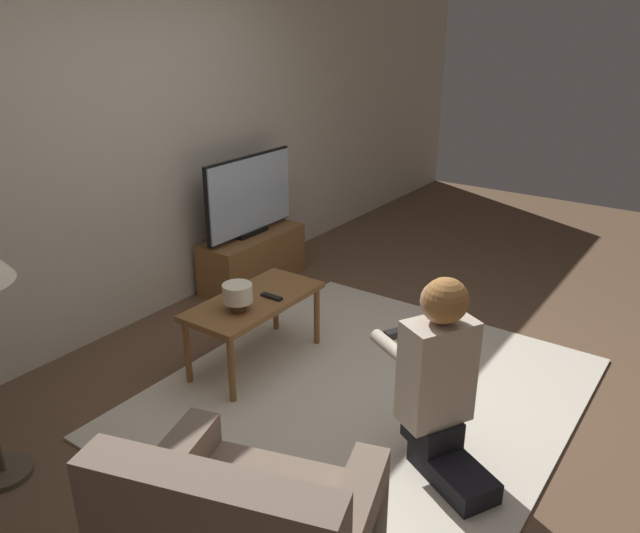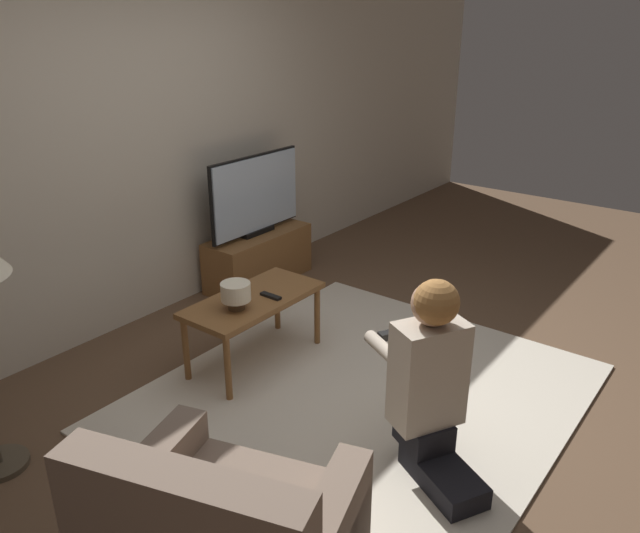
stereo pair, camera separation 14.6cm
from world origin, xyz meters
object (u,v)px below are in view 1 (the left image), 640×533
object	(u,v)px
tv	(250,196)
table_lamp	(238,295)
coffee_table	(255,306)
person_kneeling	(439,374)

from	to	relation	value
tv	table_lamp	bearing A→B (deg)	-142.07
coffee_table	table_lamp	world-z (taller)	table_lamp
tv	coffee_table	xyz separation A→B (m)	(-0.99, -0.88, -0.35)
tv	person_kneeling	xyz separation A→B (m)	(-1.23, -2.25, -0.24)
tv	coffee_table	bearing A→B (deg)	-138.33
tv	person_kneeling	distance (m)	2.57
coffee_table	table_lamp	xyz separation A→B (m)	(-0.18, -0.03, 0.16)
person_kneeling	table_lamp	bearing A→B (deg)	-63.59
table_lamp	person_kneeling	bearing A→B (deg)	-92.24
tv	coffee_table	distance (m)	1.37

